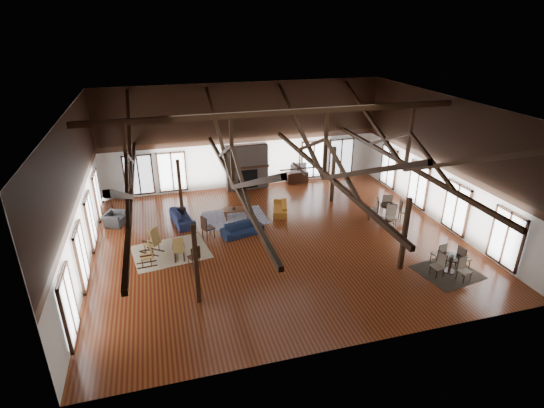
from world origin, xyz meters
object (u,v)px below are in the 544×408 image
object	(u,v)px
cafe_table_near	(451,261)
tv_console	(297,177)
sofa_navy_left	(182,217)
armchair	(115,219)
cafe_table_far	(389,210)
sofa_navy_front	(242,229)
coffee_table	(236,210)
sofa_orange	(280,208)

from	to	relation	value
cafe_table_near	tv_console	world-z (taller)	cafe_table_near
sofa_navy_left	tv_console	size ratio (longest dim) A/B	1.62
armchair	cafe_table_far	size ratio (longest dim) A/B	0.47
cafe_table_far	sofa_navy_front	bearing A→B (deg)	176.95
tv_console	coffee_table	bearing A→B (deg)	-139.15
cafe_table_far	armchair	bearing A→B (deg)	166.99
sofa_navy_left	sofa_orange	bearing A→B (deg)	-100.98
sofa_navy_front	sofa_orange	xyz separation A→B (m)	(2.37, 1.85, -0.02)
sofa_navy_front	cafe_table_far	world-z (taller)	cafe_table_far
sofa_navy_left	coffee_table	bearing A→B (deg)	-102.91
armchair	tv_console	size ratio (longest dim) A/B	0.76
tv_console	sofa_orange	bearing A→B (deg)	-119.91
sofa_navy_front	cafe_table_near	bearing A→B (deg)	-50.30
coffee_table	tv_console	world-z (taller)	tv_console
sofa_navy_left	sofa_orange	size ratio (longest dim) A/B	1.16
sofa_navy_front	cafe_table_far	bearing A→B (deg)	-17.30
sofa_navy_front	coffee_table	xyz separation A→B (m)	(0.07, 1.81, 0.15)
sofa_navy_left	cafe_table_near	xyz separation A→B (m)	(9.80, -7.21, 0.17)
cafe_table_near	cafe_table_far	xyz separation A→B (m)	(0.05, 4.87, 0.06)
sofa_navy_front	sofa_navy_left	distance (m)	3.23
armchair	cafe_table_near	size ratio (longest dim) A/B	0.53
sofa_navy_left	coffee_table	world-z (taller)	sofa_navy_left
sofa_orange	tv_console	bearing A→B (deg)	166.73
tv_console	cafe_table_far	bearing A→B (deg)	-66.35
cafe_table_near	tv_console	bearing A→B (deg)	103.46
sofa_navy_front	tv_console	xyz separation A→B (m)	(4.60, 5.73, 0.04)
coffee_table	cafe_table_far	size ratio (longest dim) A/B	0.64
sofa_navy_left	sofa_orange	world-z (taller)	sofa_navy_left
coffee_table	cafe_table_far	world-z (taller)	cafe_table_far
armchair	cafe_table_near	world-z (taller)	cafe_table_near
armchair	tv_console	bearing A→B (deg)	-49.90
sofa_navy_front	sofa_navy_left	xyz separation A→B (m)	(-2.57, 1.95, 0.02)
sofa_navy_left	tv_console	bearing A→B (deg)	-72.02
sofa_navy_left	armchair	xyz separation A→B (m)	(-3.15, 0.66, 0.01)
cafe_table_near	cafe_table_far	bearing A→B (deg)	89.44
coffee_table	tv_console	size ratio (longest dim) A/B	1.04
armchair	tv_console	distance (m)	10.78
sofa_navy_front	coffee_table	world-z (taller)	sofa_navy_front
sofa_navy_left	cafe_table_near	world-z (taller)	cafe_table_near
cafe_table_near	tv_console	size ratio (longest dim) A/B	1.44
sofa_navy_front	cafe_table_far	distance (m)	7.29
sofa_navy_front	coffee_table	distance (m)	1.82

